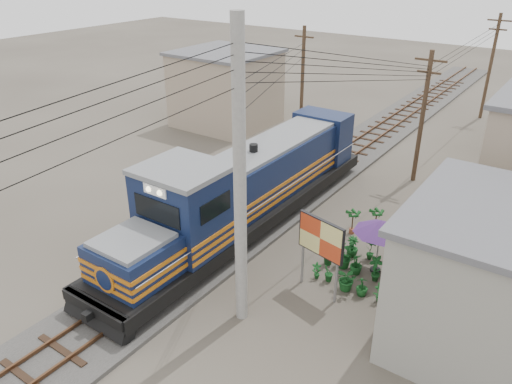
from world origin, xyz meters
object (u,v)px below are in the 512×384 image
Objects in this scene: vendor at (426,254)px; locomotive at (245,191)px; billboard at (321,240)px; market_umbrella at (381,227)px.

locomotive is at bearing -8.49° from vendor.
locomotive reaches higher than billboard.
vendor is (2.77, 3.62, -1.51)m from billboard.
market_umbrella reaches higher than vendor.
billboard is at bearing -25.28° from locomotive.
locomotive is at bearing -178.91° from market_umbrella.
locomotive is 5.54m from billboard.
market_umbrella is 2.30m from vendor.
market_umbrella is (1.23, 2.48, -0.24)m from billboard.
billboard is 2.09× the size of vendor.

